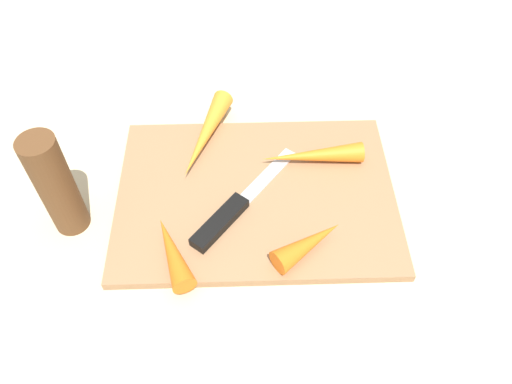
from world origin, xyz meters
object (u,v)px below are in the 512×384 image
object	(u,v)px
carrot_shortest	(309,243)
carrot_longest	(205,134)
carrot_long	(312,156)
cutting_board	(256,195)
pepper_grinder	(56,186)
carrot_short	(172,251)
knife	(227,216)

from	to	relation	value
carrot_shortest	carrot_longest	bearing A→B (deg)	90.88
carrot_long	carrot_longest	bearing A→B (deg)	-20.55
cutting_board	carrot_longest	bearing A→B (deg)	126.01
pepper_grinder	carrot_longest	bearing A→B (deg)	37.19
carrot_short	pepper_grinder	world-z (taller)	pepper_grinder
knife	carrot_shortest	size ratio (longest dim) A/B	1.81
knife	carrot_longest	size ratio (longest dim) A/B	1.08
pepper_grinder	carrot_long	bearing A→B (deg)	14.75
knife	carrot_long	xyz separation A→B (m)	(0.11, 0.09, 0.01)
carrot_short	carrot_shortest	bearing A→B (deg)	-109.04
knife	carrot_long	size ratio (longest dim) A/B	1.24
carrot_longest	pepper_grinder	world-z (taller)	pepper_grinder
carrot_longest	carrot_shortest	world-z (taller)	same
cutting_board	knife	bearing A→B (deg)	-132.58
carrot_long	pepper_grinder	world-z (taller)	pepper_grinder
cutting_board	carrot_long	size ratio (longest dim) A/B	2.65
carrot_long	carrot_short	distance (m)	0.23
pepper_grinder	knife	bearing A→B (deg)	-2.42
carrot_shortest	cutting_board	bearing A→B (deg)	89.31
cutting_board	pepper_grinder	size ratio (longest dim) A/B	2.46
carrot_short	carrot_long	bearing A→B (deg)	-71.67
knife	pepper_grinder	size ratio (longest dim) A/B	1.15
knife	carrot_short	size ratio (longest dim) A/B	1.71
carrot_shortest	pepper_grinder	xyz separation A→B (m)	(-0.29, 0.06, 0.05)
carrot_short	cutting_board	bearing A→B (deg)	-67.14
carrot_long	pepper_grinder	xyz separation A→B (m)	(-0.31, -0.08, 0.05)
knife	carrot_longest	world-z (taller)	carrot_longest
carrot_longest	carrot_short	xyz separation A→B (m)	(-0.03, -0.19, -0.00)
knife	pepper_grinder	world-z (taller)	pepper_grinder
carrot_longest	carrot_shortest	distance (m)	0.22
carrot_shortest	pepper_grinder	distance (m)	0.30
cutting_board	carrot_long	xyz separation A→B (m)	(0.08, 0.05, 0.02)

